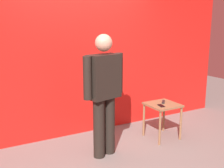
{
  "coord_description": "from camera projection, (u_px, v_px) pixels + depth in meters",
  "views": [
    {
      "loc": [
        -1.78,
        -2.94,
        1.86
      ],
      "look_at": [
        0.15,
        0.55,
        0.97
      ],
      "focal_mm": 44.03,
      "sensor_mm": 36.0,
      "label": 1
    }
  ],
  "objects": [
    {
      "name": "side_table",
      "position": [
        162.0,
        110.0,
        4.46
      ],
      "size": [
        0.48,
        0.48,
        0.58
      ],
      "color": "olive",
      "rests_on": "ground_plane"
    },
    {
      "name": "ground_plane",
      "position": [
        122.0,
        162.0,
        3.75
      ],
      "size": [
        12.0,
        12.0,
        0.0
      ],
      "primitive_type": "plane",
      "color": "gray"
    },
    {
      "name": "tv_remote",
      "position": [
        163.0,
        102.0,
        4.52
      ],
      "size": [
        0.15,
        0.15,
        0.02
      ],
      "primitive_type": "cube",
      "rotation": [
        0.0,
        0.0,
        -0.75
      ],
      "color": "black",
      "rests_on": "side_table"
    },
    {
      "name": "back_wall_red",
      "position": [
        83.0,
        57.0,
        4.57
      ],
      "size": [
        5.82,
        0.12,
        2.6
      ],
      "primitive_type": "cube",
      "color": "red",
      "rests_on": "ground_plane"
    },
    {
      "name": "cell_phone",
      "position": [
        161.0,
        106.0,
        4.32
      ],
      "size": [
        0.1,
        0.16,
        0.01
      ],
      "primitive_type": "cube",
      "rotation": [
        0.0,
        0.0,
        -0.23
      ],
      "color": "black",
      "rests_on": "side_table"
    },
    {
      "name": "standing_person",
      "position": [
        104.0,
        90.0,
        3.77
      ],
      "size": [
        0.68,
        0.33,
        1.72
      ],
      "color": "black",
      "rests_on": "ground_plane"
    }
  ]
}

